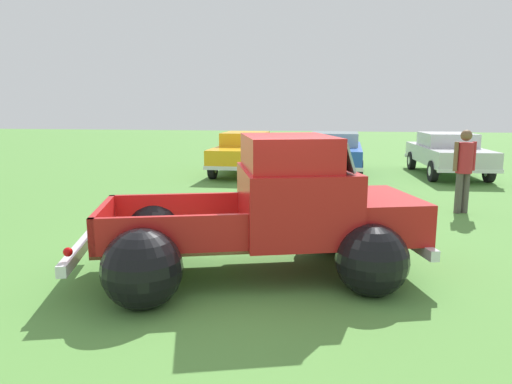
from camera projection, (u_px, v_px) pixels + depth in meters
name	position (u px, v px, depth m)	size (l,w,h in m)	color
ground_plane	(248.00, 273.00, 6.63)	(80.00, 80.00, 0.00)	#548C3D
vintage_pickup_truck	(276.00, 220.00, 6.54)	(4.97, 3.69, 1.96)	black
show_car_0	(245.00, 151.00, 16.52)	(1.84, 4.48, 1.43)	black
show_car_1	(334.00, 151.00, 16.35)	(2.07, 4.50, 1.43)	black
show_car_2	(447.00, 152.00, 16.03)	(2.13, 4.71, 1.43)	black
spectator_0	(464.00, 166.00, 10.21)	(0.53, 0.44, 1.82)	#4C4742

